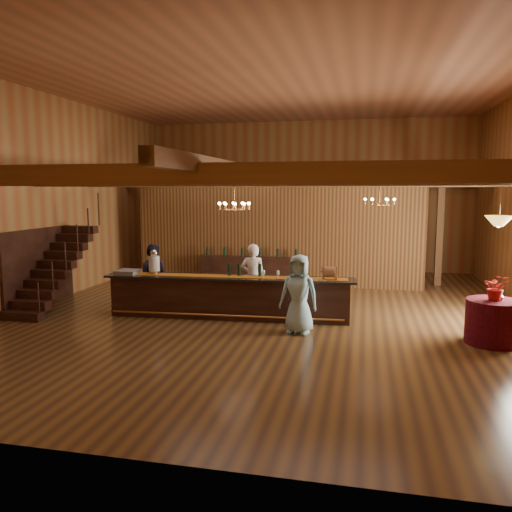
% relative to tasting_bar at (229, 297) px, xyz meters
% --- Properties ---
extents(floor, '(14.00, 14.00, 0.00)m').
position_rel_tasting_bar_xyz_m(floor, '(0.85, 0.75, -0.50)').
color(floor, brown).
rests_on(floor, ground).
extents(ceiling, '(14.00, 14.00, 0.00)m').
position_rel_tasting_bar_xyz_m(ceiling, '(0.85, 0.75, 5.00)').
color(ceiling, '#B26E49').
rests_on(ceiling, wall_back).
extents(wall_back, '(12.00, 0.10, 5.50)m').
position_rel_tasting_bar_xyz_m(wall_back, '(0.85, 7.75, 2.25)').
color(wall_back, olive).
rests_on(wall_back, floor).
extents(wall_front, '(12.00, 0.10, 5.50)m').
position_rel_tasting_bar_xyz_m(wall_front, '(0.85, -6.25, 2.25)').
color(wall_front, olive).
rests_on(wall_front, floor).
extents(wall_left, '(0.10, 14.00, 5.50)m').
position_rel_tasting_bar_xyz_m(wall_left, '(-5.15, 0.75, 2.25)').
color(wall_left, olive).
rests_on(wall_left, floor).
extents(beam_grid, '(11.90, 13.90, 0.39)m').
position_rel_tasting_bar_xyz_m(beam_grid, '(0.85, 1.26, 2.74)').
color(beam_grid, brown).
rests_on(beam_grid, wall_left).
extents(support_posts, '(9.20, 10.20, 3.20)m').
position_rel_tasting_bar_xyz_m(support_posts, '(0.85, 0.25, 1.10)').
color(support_posts, brown).
rests_on(support_posts, floor).
extents(partition_wall, '(9.00, 0.18, 3.10)m').
position_rel_tasting_bar_xyz_m(partition_wall, '(0.35, 4.25, 1.05)').
color(partition_wall, brown).
rests_on(partition_wall, floor).
extents(staircase, '(1.00, 2.80, 2.00)m').
position_rel_tasting_bar_xyz_m(staircase, '(-4.60, 0.01, 0.50)').
color(staircase, '#3D2117').
rests_on(staircase, floor).
extents(backroom_boxes, '(4.10, 0.60, 1.10)m').
position_rel_tasting_bar_xyz_m(backroom_boxes, '(0.56, 6.25, 0.03)').
color(backroom_boxes, '#3D2117').
rests_on(backroom_boxes, floor).
extents(tasting_bar, '(5.90, 1.08, 0.99)m').
position_rel_tasting_bar_xyz_m(tasting_bar, '(0.00, 0.00, 0.00)').
color(tasting_bar, '#3D2117').
rests_on(tasting_bar, floor).
extents(beverage_dispenser, '(0.26, 0.26, 0.60)m').
position_rel_tasting_bar_xyz_m(beverage_dispenser, '(-1.83, -0.06, 0.77)').
color(beverage_dispenser, silver).
rests_on(beverage_dispenser, tasting_bar).
extents(glass_rack_tray, '(0.50, 0.50, 0.10)m').
position_rel_tasting_bar_xyz_m(glass_rack_tray, '(-2.45, -0.19, 0.53)').
color(glass_rack_tray, gray).
rests_on(glass_rack_tray, tasting_bar).
extents(raffle_drum, '(0.34, 0.24, 0.30)m').
position_rel_tasting_bar_xyz_m(raffle_drum, '(2.34, 0.09, 0.66)').
color(raffle_drum, brown).
rests_on(raffle_drum, tasting_bar).
extents(bar_bottle_0, '(0.07, 0.07, 0.30)m').
position_rel_tasting_bar_xyz_m(bar_bottle_0, '(-0.01, 0.11, 0.63)').
color(bar_bottle_0, black).
rests_on(bar_bottle_0, tasting_bar).
extents(bar_bottle_1, '(0.07, 0.07, 0.30)m').
position_rel_tasting_bar_xyz_m(bar_bottle_1, '(0.22, 0.13, 0.63)').
color(bar_bottle_1, black).
rests_on(bar_bottle_1, tasting_bar).
extents(bar_bottle_2, '(0.07, 0.07, 0.30)m').
position_rel_tasting_bar_xyz_m(bar_bottle_2, '(0.71, 0.15, 0.63)').
color(bar_bottle_2, black).
rests_on(bar_bottle_2, tasting_bar).
extents(backbar_shelf, '(3.25, 0.65, 0.91)m').
position_rel_tasting_bar_xyz_m(backbar_shelf, '(-0.36, 3.92, -0.04)').
color(backbar_shelf, '#3D2117').
rests_on(backbar_shelf, floor).
extents(round_table, '(1.01, 1.01, 0.87)m').
position_rel_tasting_bar_xyz_m(round_table, '(5.55, -0.84, -0.06)').
color(round_table, maroon).
rests_on(round_table, floor).
extents(chandelier_left, '(0.80, 0.80, 0.76)m').
position_rel_tasting_bar_xyz_m(chandelier_left, '(-0.09, 0.89, 2.10)').
color(chandelier_left, '#CF8744').
rests_on(chandelier_left, beam_grid).
extents(chandelier_right, '(0.80, 0.80, 0.68)m').
position_rel_tasting_bar_xyz_m(chandelier_right, '(3.44, 2.78, 2.18)').
color(chandelier_right, '#CF8744').
rests_on(chandelier_right, beam_grid).
extents(pendant_lamp, '(0.52, 0.52, 0.90)m').
position_rel_tasting_bar_xyz_m(pendant_lamp, '(5.55, -0.84, 1.91)').
color(pendant_lamp, '#CF8744').
rests_on(pendant_lamp, beam_grid).
extents(bartender, '(0.63, 0.44, 1.68)m').
position_rel_tasting_bar_xyz_m(bartender, '(0.42, 0.74, 0.34)').
color(bartender, white).
rests_on(bartender, floor).
extents(staff_second, '(0.87, 0.73, 1.61)m').
position_rel_tasting_bar_xyz_m(staff_second, '(-2.22, 0.68, 0.31)').
color(staff_second, black).
rests_on(staff_second, floor).
extents(guest, '(0.89, 0.65, 1.66)m').
position_rel_tasting_bar_xyz_m(guest, '(1.77, -0.90, 0.34)').
color(guest, '#9FD9EB').
rests_on(guest, floor).
extents(floor_plant, '(0.89, 0.78, 1.38)m').
position_rel_tasting_bar_xyz_m(floor_plant, '(2.68, 4.50, 0.19)').
color(floor_plant, '#38742E').
rests_on(floor_plant, floor).
extents(table_flowers, '(0.50, 0.44, 0.51)m').
position_rel_tasting_bar_xyz_m(table_flowers, '(5.57, -0.88, 0.63)').
color(table_flowers, '#B21815').
rests_on(table_flowers, round_table).
extents(table_vase, '(0.14, 0.14, 0.27)m').
position_rel_tasting_bar_xyz_m(table_vase, '(5.64, -0.86, 0.51)').
color(table_vase, '#CF8744').
rests_on(table_vase, round_table).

